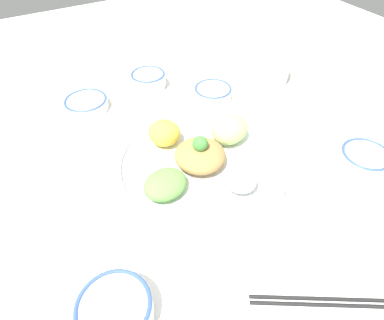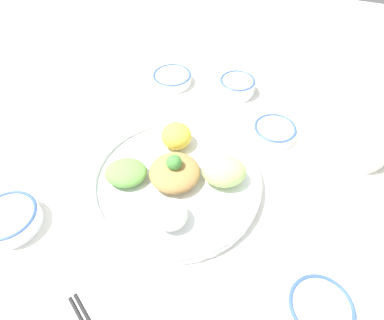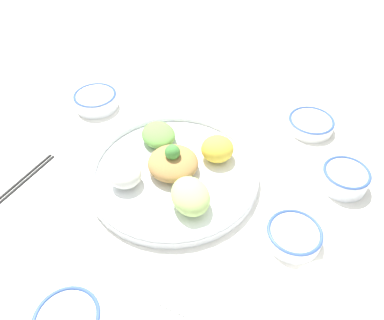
# 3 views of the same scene
# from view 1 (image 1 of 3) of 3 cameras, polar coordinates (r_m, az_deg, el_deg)

# --- Properties ---
(ground_plane) EXTENTS (2.40, 2.40, 0.00)m
(ground_plane) POSITION_cam_1_polar(r_m,az_deg,el_deg) (0.73, -0.87, -2.99)
(ground_plane) COLOR white
(salad_platter) EXTENTS (0.39, 0.39, 0.10)m
(salad_platter) POSITION_cam_1_polar(r_m,az_deg,el_deg) (0.73, 1.43, -0.11)
(salad_platter) COLOR white
(salad_platter) RESTS_ON ground_plane
(sauce_bowl_red) EXTENTS (0.12, 0.12, 0.03)m
(sauce_bowl_red) POSITION_cam_1_polar(r_m,az_deg,el_deg) (0.96, -18.26, 9.55)
(sauce_bowl_red) COLOR white
(sauce_bowl_red) RESTS_ON ground_plane
(rice_bowl_blue) EXTENTS (0.11, 0.11, 0.03)m
(rice_bowl_blue) POSITION_cam_1_polar(r_m,az_deg,el_deg) (0.97, 3.75, 12.00)
(rice_bowl_blue) COLOR white
(rice_bowl_blue) RESTS_ON ground_plane
(sauce_bowl_dark) EXTENTS (0.10, 0.10, 0.05)m
(sauce_bowl_dark) POSITION_cam_1_polar(r_m,az_deg,el_deg) (1.02, -7.76, 14.04)
(sauce_bowl_dark) COLOR white
(sauce_bowl_dark) RESTS_ON ground_plane
(rice_bowl_plain) EXTENTS (0.11, 0.11, 0.04)m
(rice_bowl_plain) POSITION_cam_1_polar(r_m,az_deg,el_deg) (0.84, 28.34, 0.27)
(rice_bowl_plain) COLOR white
(rice_bowl_plain) RESTS_ON ground_plane
(sauce_bowl_far) EXTENTS (0.12, 0.12, 0.04)m
(sauce_bowl_far) POSITION_cam_1_polar(r_m,az_deg,el_deg) (0.56, -13.53, -24.47)
(sauce_bowl_far) COLOR white
(sauce_bowl_far) RESTS_ON ground_plane
(side_serving_bowl) EXTENTS (0.20, 0.20, 0.06)m
(side_serving_bowl) POSITION_cam_1_polar(r_m,az_deg,el_deg) (1.08, 11.42, 15.93)
(side_serving_bowl) COLOR silver
(side_serving_bowl) RESTS_ON ground_plane
(chopsticks_pair_near) EXTENTS (0.20, 0.13, 0.01)m
(chopsticks_pair_near) POSITION_cam_1_polar(r_m,az_deg,el_deg) (0.61, 21.72, -22.26)
(chopsticks_pair_near) COLOR black
(chopsticks_pair_near) RESTS_ON ground_plane
(serving_spoon_main) EXTENTS (0.08, 0.13, 0.01)m
(serving_spoon_main) POSITION_cam_1_polar(r_m,az_deg,el_deg) (0.92, 18.59, 6.42)
(serving_spoon_main) COLOR silver
(serving_spoon_main) RESTS_ON ground_plane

